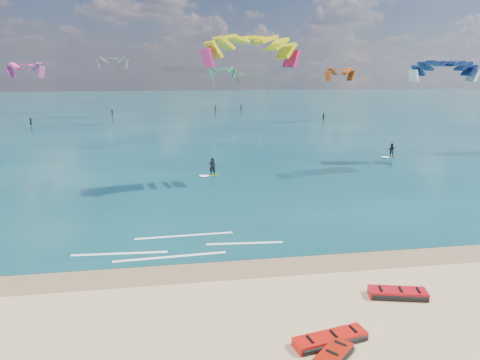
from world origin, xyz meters
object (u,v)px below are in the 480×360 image
object	(u,v)px
packed_kite_left	(330,343)
kitesurfer_main	(231,102)
packed_kite_mid	(397,297)
kitesurfer_far	(419,103)

from	to	relation	value
packed_kite_left	kitesurfer_main	xyz separation A→B (m)	(-0.54, 24.75, 7.55)
packed_kite_left	packed_kite_mid	size ratio (longest dim) A/B	1.11
kitesurfer_main	packed_kite_left	bearing A→B (deg)	-99.86
packed_kite_left	kitesurfer_far	bearing A→B (deg)	43.92
packed_kite_mid	kitesurfer_main	distance (m)	23.67
kitesurfer_far	packed_kite_left	bearing A→B (deg)	-142.11
kitesurfer_main	kitesurfer_far	bearing A→B (deg)	5.81
packed_kite_mid	kitesurfer_main	size ratio (longest dim) A/B	0.20
packed_kite_left	packed_kite_mid	bearing A→B (deg)	21.89
kitesurfer_main	kitesurfer_far	distance (m)	23.39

